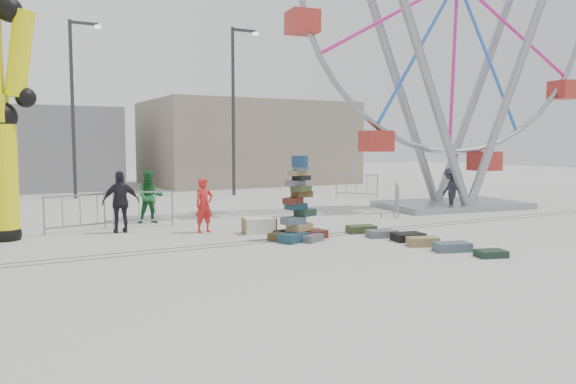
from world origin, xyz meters
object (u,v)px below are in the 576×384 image
ferris_wheel (457,10)px  barricade_wheel_back (356,186)px  barricade_dummy_b (80,213)px  steamer_trunk (259,226)px  suitcase_tower (298,216)px  barricade_wheel_front (397,199)px  lamp_post_left (75,99)px  pedestrian_grey (450,189)px  pedestrian_red (204,205)px  barricade_dummy_c (139,208)px  pedestrian_black (121,202)px  pedestrian_green (150,197)px  lamp_post_right (235,102)px

ferris_wheel → barricade_wheel_back: (-0.82, 5.20, -7.04)m
barricade_dummy_b → steamer_trunk: bearing=-44.1°
suitcase_tower → barricade_wheel_front: (5.66, 2.78, -0.07)m
lamp_post_left → pedestrian_grey: 16.79m
pedestrian_red → steamer_trunk: bearing=-44.5°
barricade_dummy_c → barricade_wheel_back: size_ratio=1.00×
pedestrian_black → pedestrian_green: bearing=-125.1°
steamer_trunk → barricade_wheel_front: (6.11, 1.37, 0.34)m
lamp_post_left → pedestrian_red: bearing=-82.5°
barricade_dummy_c → pedestrian_black: 1.26m
lamp_post_left → barricade_wheel_back: lamp_post_left is taller
barricade_dummy_c → pedestrian_red: size_ratio=1.29×
pedestrian_red → ferris_wheel: bearing=-5.5°
suitcase_tower → pedestrian_black: size_ratio=1.26×
lamp_post_left → barricade_dummy_c: lamp_post_left is taller
lamp_post_left → pedestrian_green: 10.21m
pedestrian_grey → pedestrian_black: bearing=-71.6°
lamp_post_left → pedestrian_red: lamp_post_left is taller
lamp_post_right → steamer_trunk: 12.46m
steamer_trunk → pedestrian_green: pedestrian_green is taller
pedestrian_grey → pedestrian_red: bearing=-65.8°
lamp_post_left → barricade_wheel_front: 15.20m
pedestrian_black → pedestrian_red: bearing=156.3°
suitcase_tower → barricade_wheel_front: bearing=8.9°
pedestrian_green → pedestrian_grey: bearing=2.2°
lamp_post_left → pedestrian_green: (0.76, -9.51, -3.65)m
lamp_post_left → barricade_dummy_b: 11.07m
barricade_dummy_b → barricade_wheel_back: bearing=6.8°
barricade_dummy_c → pedestrian_green: 0.77m
barricade_dummy_c → barricade_dummy_b: bearing=-155.5°
ferris_wheel → barricade_wheel_front: bearing=-162.2°
pedestrian_green → lamp_post_right: bearing=63.1°
pedestrian_red → pedestrian_black: pedestrian_black is taller
pedestrian_grey → ferris_wheel: bearing=149.9°
barricade_wheel_back → suitcase_tower: bearing=-80.0°
pedestrian_green → pedestrian_black: bearing=-116.9°
ferris_wheel → steamer_trunk: size_ratio=16.93×
barricade_wheel_back → pedestrian_black: bearing=-103.2°
pedestrian_black → suitcase_tower: bearing=143.1°
barricade_wheel_back → pedestrian_red: pedestrian_red is taller
pedestrian_grey → barricade_wheel_front: bearing=-67.9°
barricade_dummy_b → barricade_wheel_back: same height
suitcase_tower → pedestrian_black: 5.11m
barricade_wheel_back → pedestrian_red: size_ratio=1.29×
steamer_trunk → barricade_wheel_front: bearing=25.4°
barricade_dummy_b → barricade_wheel_back: (12.88, 4.40, 0.00)m
barricade_wheel_back → pedestrian_black: size_ratio=1.14×
pedestrian_green → pedestrian_black: pedestrian_black is taller
suitcase_tower → barricade_dummy_c: 5.33m
barricade_wheel_front → pedestrian_red: pedestrian_red is taller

